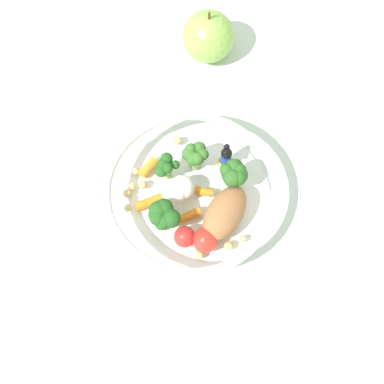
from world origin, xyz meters
TOP-DOWN VIEW (x-y plane):
  - ground_plane at (0.00, 0.00)m, footprint 2.40×2.40m
  - food_container at (0.00, 0.00)m, footprint 0.22×0.22m
  - loose_apple at (-0.19, 0.14)m, footprint 0.07×0.07m

SIDE VIEW (x-z plane):
  - ground_plane at x=0.00m, z-range 0.00..0.00m
  - food_container at x=0.00m, z-range 0.00..0.06m
  - loose_apple at x=-0.19m, z-range -0.01..0.08m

